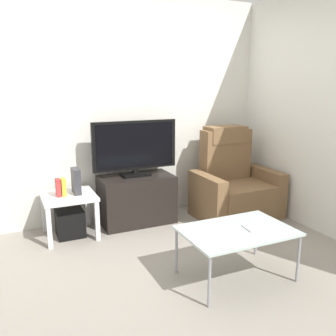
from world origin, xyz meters
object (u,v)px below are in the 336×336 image
object	(u,v)px
book_leftmost	(58,188)
book_middle	(63,187)
coffee_table	(237,233)
television	(135,147)
subwoofer_box	(70,223)
cell_phone	(250,228)
tv_stand	(137,199)
game_console	(76,181)
side_table	(69,201)
recliner_armchair	(234,186)

from	to	relation	value
book_leftmost	book_middle	xyz separation A→B (m)	(0.05, 0.00, 0.00)
book_middle	coffee_table	size ratio (longest dim) A/B	0.20
television	subwoofer_box	xyz separation A→B (m)	(-0.78, -0.09, -0.75)
television	book_middle	bearing A→B (deg)	-172.31
coffee_table	cell_phone	world-z (taller)	cell_phone
tv_stand	subwoofer_box	bearing A→B (deg)	-174.65
subwoofer_box	book_middle	world-z (taller)	book_middle
television	tv_stand	bearing A→B (deg)	-90.00
subwoofer_box	cell_phone	bearing A→B (deg)	-50.78
game_console	book_leftmost	bearing A→B (deg)	-171.03
side_table	cell_phone	bearing A→B (deg)	-50.78
subwoofer_box	book_middle	distance (m)	0.42
subwoofer_box	cell_phone	world-z (taller)	cell_phone
tv_stand	side_table	size ratio (longest dim) A/B	1.56
side_table	coffee_table	xyz separation A→B (m)	(1.11, -1.45, 0.01)
recliner_armchair	book_leftmost	bearing A→B (deg)	-174.74
recliner_armchair	side_table	world-z (taller)	recliner_armchair
television	recliner_armchair	xyz separation A→B (m)	(1.17, -0.28, -0.52)
side_table	book_middle	distance (m)	0.17
tv_stand	recliner_armchair	xyz separation A→B (m)	(1.17, -0.26, 0.09)
television	game_console	distance (m)	0.76
subwoofer_box	book_leftmost	world-z (taller)	book_leftmost
side_table	coffee_table	distance (m)	1.83
tv_stand	recliner_armchair	bearing A→B (deg)	-12.59
tv_stand	side_table	xyz separation A→B (m)	(-0.78, -0.07, 0.11)
recliner_armchair	game_console	bearing A→B (deg)	-176.12
tv_stand	book_leftmost	world-z (taller)	book_leftmost
side_table	game_console	bearing A→B (deg)	6.34
coffee_table	cell_phone	xyz separation A→B (m)	(0.10, -0.03, 0.03)
subwoofer_box	coffee_table	size ratio (longest dim) A/B	0.31
book_leftmost	game_console	distance (m)	0.20
game_console	tv_stand	bearing A→B (deg)	5.22
television	book_leftmost	xyz separation A→B (m)	(-0.88, -0.11, -0.34)
tv_stand	television	bearing A→B (deg)	90.00
recliner_armchair	side_table	distance (m)	1.96
book_leftmost	coffee_table	bearing A→B (deg)	-49.86
side_table	coffee_table	world-z (taller)	side_table
book_middle	cell_phone	world-z (taller)	book_middle
coffee_table	subwoofer_box	bearing A→B (deg)	127.33
subwoofer_box	side_table	bearing A→B (deg)	-45.00
tv_stand	television	distance (m)	0.61
television	coffee_table	xyz separation A→B (m)	(0.33, -1.54, -0.49)
subwoofer_box	coffee_table	distance (m)	1.85
side_table	subwoofer_box	size ratio (longest dim) A/B	1.92
television	book_middle	xyz separation A→B (m)	(-0.83, -0.11, -0.34)
side_table	book_leftmost	world-z (taller)	book_leftmost
tv_stand	cell_phone	world-z (taller)	tv_stand
coffee_table	cell_phone	size ratio (longest dim) A/B	6.00
recliner_armchair	book_middle	bearing A→B (deg)	-174.86
tv_stand	book_middle	size ratio (longest dim) A/B	4.57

